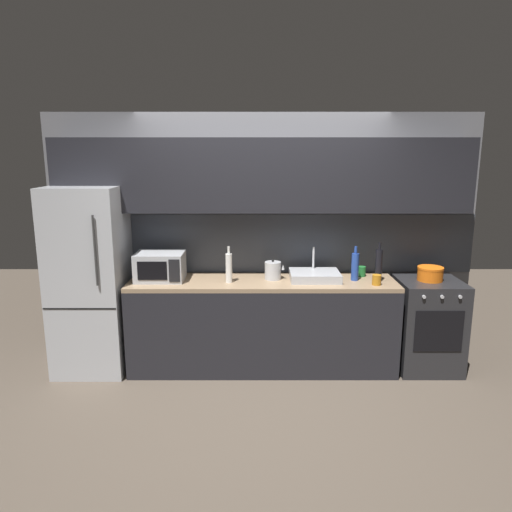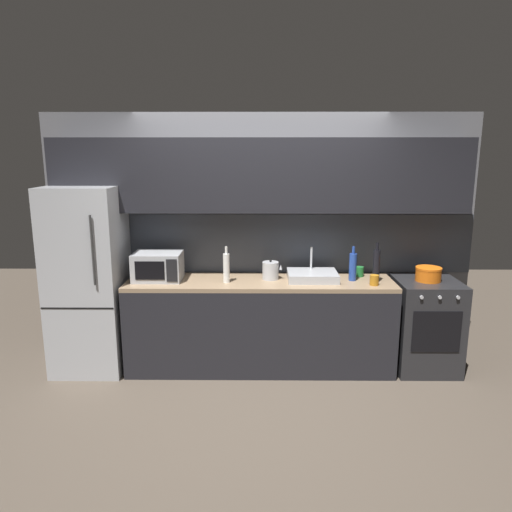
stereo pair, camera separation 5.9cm
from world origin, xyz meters
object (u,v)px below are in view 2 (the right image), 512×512
Objects in this scene: refrigerator at (89,280)px; kettle at (271,271)px; microwave at (158,266)px; wine_bottle_dark at (377,265)px; wine_bottle_blue at (353,266)px; mug_amber at (375,280)px; cooking_pot at (429,274)px; mug_green at (360,272)px; wine_bottle_white at (227,267)px; oven_range at (426,325)px.

refrigerator is 9.19× the size of kettle.
wine_bottle_dark is at bearing -1.27° from microwave.
wine_bottle_dark is 0.22m from wine_bottle_blue.
wine_bottle_blue is 3.45× the size of mug_amber.
wine_bottle_blue reaches higher than cooking_pot.
wine_bottle_dark is 0.52m from cooking_pot.
mug_green is (-0.12, 0.19, -0.11)m from wine_bottle_dark.
microwave is 2.07m from mug_amber.
wine_bottle_white reaches higher than microwave.
oven_range is 0.77m from mug_amber.
kettle is at bearing 177.08° from wine_bottle_blue.
mug_green is (0.10, 0.15, -0.09)m from wine_bottle_blue.
wine_bottle_white is at bearing -164.19° from kettle.
microwave reaches higher than kettle.
wine_bottle_blue reaches higher than oven_range.
mug_green is at bearing 9.92° from wine_bottle_white.
wine_bottle_white reaches higher than mug_green.
refrigerator is at bearing -180.00° from cooking_pot.
microwave is at bearing 179.77° from wine_bottle_blue.
wine_bottle_white is (-1.43, -0.04, -0.02)m from wine_bottle_dark.
mug_amber is at bearing -12.23° from kettle.
kettle is 2.02× the size of mug_amber.
wine_bottle_dark is 1.56× the size of cooking_pot.
refrigerator is 5.18× the size of wine_bottle_white.
wine_bottle_dark is (2.10, -0.05, 0.03)m from microwave.
wine_bottle_white is at bearing -170.08° from mug_green.
wine_bottle_blue is (-0.74, 0.01, 0.59)m from oven_range.
wine_bottle_white reaches higher than cooking_pot.
refrigerator reaches higher than wine_bottle_dark.
microwave is (0.68, 0.02, 0.13)m from refrigerator.
wine_bottle_blue is at bearing 179.15° from cooking_pot.
kettle is 0.80× the size of cooking_pot.
microwave is at bearing -178.28° from kettle.
cooking_pot is (0.56, 0.16, 0.02)m from mug_amber.
wine_bottle_white is (-0.42, -0.12, 0.06)m from kettle.
microwave is 0.68m from wine_bottle_white.
microwave is 1.88× the size of cooking_pot.
wine_bottle_dark is (2.78, -0.03, 0.16)m from refrigerator.
cooking_pot is at bearing -0.85° from wine_bottle_blue.
wine_bottle_white is 1.43× the size of cooking_pot.
microwave is 1.37× the size of wine_bottle_blue.
oven_range is 2.04m from wine_bottle_white.
wine_bottle_white is at bearing -176.26° from wine_bottle_blue.
oven_range is at bearing 15.48° from mug_amber.
oven_range is 0.82m from mug_green.
refrigerator reaches higher than mug_amber.
wine_bottle_white is (0.67, -0.09, 0.01)m from microwave.
mug_green is 0.33m from mug_amber.
wine_bottle_white is at bearing -177.98° from cooking_pot.
wine_bottle_blue reaches higher than kettle.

